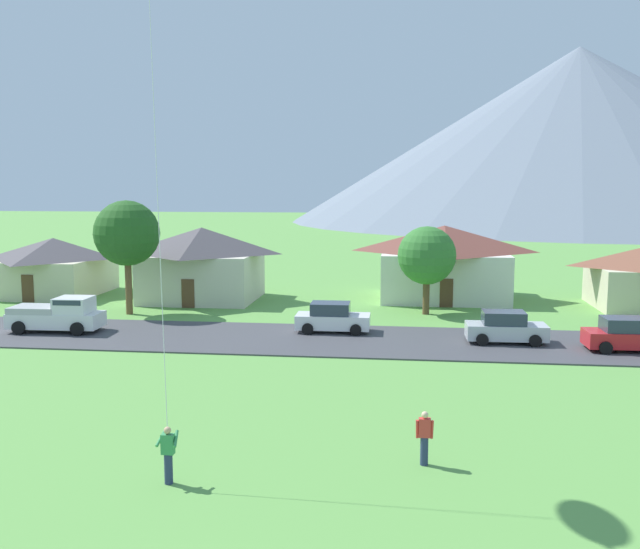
{
  "coord_description": "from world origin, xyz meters",
  "views": [
    {
      "loc": [
        3.18,
        -9.65,
        8.46
      ],
      "look_at": [
        0.12,
        15.21,
        5.23
      ],
      "focal_mm": 39.48,
      "sensor_mm": 36.0,
      "label": 1
    }
  ],
  "objects_px": {
    "tree_center": "(127,234)",
    "watcher_person": "(424,437)",
    "parked_car_silver_west_end": "(505,328)",
    "house_leftmost": "(444,261)",
    "parked_car_white_east_end": "(332,318)",
    "tree_left_of_center": "(427,256)",
    "parked_car_red_mid_west": "(627,335)",
    "house_left_center": "(202,262)",
    "house_right_center": "(54,265)",
    "pickup_truck_white_west_side": "(58,314)"
  },
  "relations": [
    {
      "from": "house_left_center",
      "to": "house_right_center",
      "type": "bearing_deg",
      "value": 174.25
    },
    {
      "from": "tree_center",
      "to": "watcher_person",
      "type": "xyz_separation_m",
      "value": [
        18.6,
        -22.88,
        -4.41
      ]
    },
    {
      "from": "tree_center",
      "to": "parked_car_red_mid_west",
      "type": "height_order",
      "value": "tree_center"
    },
    {
      "from": "pickup_truck_white_west_side",
      "to": "parked_car_silver_west_end",
      "type": "bearing_deg",
      "value": 0.53
    },
    {
      "from": "house_leftmost",
      "to": "pickup_truck_white_west_side",
      "type": "height_order",
      "value": "house_leftmost"
    },
    {
      "from": "house_leftmost",
      "to": "parked_car_red_mid_west",
      "type": "distance_m",
      "value": 18.18
    },
    {
      "from": "house_leftmost",
      "to": "tree_left_of_center",
      "type": "distance_m",
      "value": 6.93
    },
    {
      "from": "parked_car_silver_west_end",
      "to": "watcher_person",
      "type": "height_order",
      "value": "parked_car_silver_west_end"
    },
    {
      "from": "pickup_truck_white_west_side",
      "to": "parked_car_white_east_end",
      "type": "bearing_deg",
      "value": 6.76
    },
    {
      "from": "house_left_center",
      "to": "parked_car_red_mid_west",
      "type": "distance_m",
      "value": 29.23
    },
    {
      "from": "tree_center",
      "to": "parked_car_silver_west_end",
      "type": "distance_m",
      "value": 24.41
    },
    {
      "from": "house_left_center",
      "to": "tree_left_of_center",
      "type": "relative_size",
      "value": 1.48
    },
    {
      "from": "house_leftmost",
      "to": "house_left_center",
      "type": "relative_size",
      "value": 1.15
    },
    {
      "from": "tree_left_of_center",
      "to": "pickup_truck_white_west_side",
      "type": "relative_size",
      "value": 1.1
    },
    {
      "from": "tree_left_of_center",
      "to": "parked_car_white_east_end",
      "type": "relative_size",
      "value": 1.36
    },
    {
      "from": "parked_car_white_east_end",
      "to": "pickup_truck_white_west_side",
      "type": "relative_size",
      "value": 0.8
    },
    {
      "from": "house_left_center",
      "to": "parked_car_silver_west_end",
      "type": "height_order",
      "value": "house_left_center"
    },
    {
      "from": "house_leftmost",
      "to": "house_left_center",
      "type": "xyz_separation_m",
      "value": [
        -17.64,
        -2.83,
        -0.05
      ]
    },
    {
      "from": "watcher_person",
      "to": "house_leftmost",
      "type": "bearing_deg",
      "value": 86.12
    },
    {
      "from": "parked_car_silver_west_end",
      "to": "pickup_truck_white_west_side",
      "type": "bearing_deg",
      "value": -179.47
    },
    {
      "from": "parked_car_red_mid_west",
      "to": "house_leftmost",
      "type": "bearing_deg",
      "value": 117.61
    },
    {
      "from": "tree_left_of_center",
      "to": "tree_center",
      "type": "height_order",
      "value": "tree_center"
    },
    {
      "from": "parked_car_white_east_end",
      "to": "watcher_person",
      "type": "xyz_separation_m",
      "value": [
        4.77,
        -18.62,
        0.01
      ]
    },
    {
      "from": "house_right_center",
      "to": "watcher_person",
      "type": "bearing_deg",
      "value": -47.67
    },
    {
      "from": "parked_car_silver_west_end",
      "to": "house_left_center",
      "type": "bearing_deg",
      "value": 149.06
    },
    {
      "from": "parked_car_silver_west_end",
      "to": "house_leftmost",
      "type": "bearing_deg",
      "value": 99.58
    },
    {
      "from": "tree_center",
      "to": "parked_car_white_east_end",
      "type": "xyz_separation_m",
      "value": [
        13.83,
        -4.26,
        -4.42
      ]
    },
    {
      "from": "tree_left_of_center",
      "to": "pickup_truck_white_west_side",
      "type": "bearing_deg",
      "value": -158.14
    },
    {
      "from": "tree_center",
      "to": "pickup_truck_white_west_side",
      "type": "xyz_separation_m",
      "value": [
        -1.75,
        -6.11,
        -4.22
      ]
    },
    {
      "from": "tree_center",
      "to": "watcher_person",
      "type": "bearing_deg",
      "value": -50.9
    },
    {
      "from": "parked_car_white_east_end",
      "to": "house_leftmost",
      "type": "bearing_deg",
      "value": 62.46
    },
    {
      "from": "parked_car_red_mid_west",
      "to": "house_right_center",
      "type": "bearing_deg",
      "value": 159.3
    },
    {
      "from": "house_left_center",
      "to": "parked_car_silver_west_end",
      "type": "bearing_deg",
      "value": -30.94
    },
    {
      "from": "parked_car_silver_west_end",
      "to": "parked_car_red_mid_west",
      "type": "relative_size",
      "value": 0.99
    },
    {
      "from": "tree_left_of_center",
      "to": "parked_car_red_mid_west",
      "type": "height_order",
      "value": "tree_left_of_center"
    },
    {
      "from": "tree_left_of_center",
      "to": "watcher_person",
      "type": "distance_m",
      "value": 25.4
    },
    {
      "from": "house_leftmost",
      "to": "pickup_truck_white_west_side",
      "type": "distance_m",
      "value": 27.18
    },
    {
      "from": "tree_left_of_center",
      "to": "parked_car_red_mid_west",
      "type": "distance_m",
      "value": 13.88
    },
    {
      "from": "watcher_person",
      "to": "pickup_truck_white_west_side",
      "type": "bearing_deg",
      "value": 140.49
    },
    {
      "from": "house_left_center",
      "to": "house_leftmost",
      "type": "bearing_deg",
      "value": 9.1
    },
    {
      "from": "house_left_center",
      "to": "pickup_truck_white_west_side",
      "type": "xyz_separation_m",
      "value": [
        -4.87,
        -12.31,
        -1.7
      ]
    },
    {
      "from": "tree_center",
      "to": "pickup_truck_white_west_side",
      "type": "distance_m",
      "value": 7.63
    },
    {
      "from": "tree_center",
      "to": "house_left_center",
      "type": "bearing_deg",
      "value": 63.27
    },
    {
      "from": "parked_car_white_east_end",
      "to": "house_left_center",
      "type": "bearing_deg",
      "value": 135.65
    },
    {
      "from": "house_left_center",
      "to": "watcher_person",
      "type": "xyz_separation_m",
      "value": [
        15.47,
        -29.09,
        -1.88
      ]
    },
    {
      "from": "house_leftmost",
      "to": "house_right_center",
      "type": "relative_size",
      "value": 1.15
    },
    {
      "from": "parked_car_silver_west_end",
      "to": "parked_car_white_east_end",
      "type": "relative_size",
      "value": 1.0
    },
    {
      "from": "pickup_truck_white_west_side",
      "to": "watcher_person",
      "type": "distance_m",
      "value": 26.37
    },
    {
      "from": "house_leftmost",
      "to": "parked_car_red_mid_west",
      "type": "height_order",
      "value": "house_leftmost"
    },
    {
      "from": "house_leftmost",
      "to": "tree_center",
      "type": "distance_m",
      "value": 22.77
    }
  ]
}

